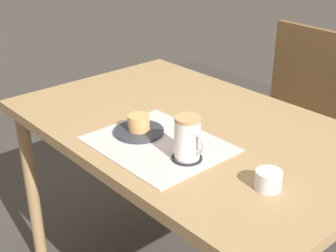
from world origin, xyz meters
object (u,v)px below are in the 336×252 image
at_px(pastry, 139,123).
at_px(sugar_bowl, 268,180).
at_px(coffee_mug, 188,138).
at_px(pastry_plate, 139,131).
at_px(wooden_chair, 288,121).
at_px(dining_table, 190,146).

xyz_separation_m(pastry, sugar_bowl, (0.47, 0.05, -0.02)).
distance_m(pastry, coffee_mug, 0.23).
bearing_deg(pastry_plate, pastry, 0.00).
distance_m(wooden_chair, coffee_mug, 1.01).
xyz_separation_m(pastry_plate, pastry, (0.00, 0.00, 0.03)).
height_order(wooden_chair, sugar_bowl, wooden_chair).
height_order(coffee_mug, sugar_bowl, coffee_mug).
relative_size(dining_table, pastry_plate, 7.82).
relative_size(pastry, coffee_mug, 0.56).
height_order(pastry_plate, sugar_bowl, sugar_bowl).
height_order(dining_table, sugar_bowl, sugar_bowl).
bearing_deg(coffee_mug, pastry_plate, 179.67).
bearing_deg(pastry_plate, dining_table, 73.20).
height_order(pastry, coffee_mug, coffee_mug).
relative_size(dining_table, coffee_mug, 9.87).
bearing_deg(dining_table, pastry, -106.80).
xyz_separation_m(pastry_plate, sugar_bowl, (0.47, 0.05, 0.02)).
bearing_deg(sugar_bowl, wooden_chair, 120.93).
bearing_deg(pastry, sugar_bowl, 6.52).
bearing_deg(dining_table, sugar_bowl, -16.70).
xyz_separation_m(wooden_chair, coffee_mug, (0.28, -0.92, 0.33)).
bearing_deg(wooden_chair, coffee_mug, 109.56).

